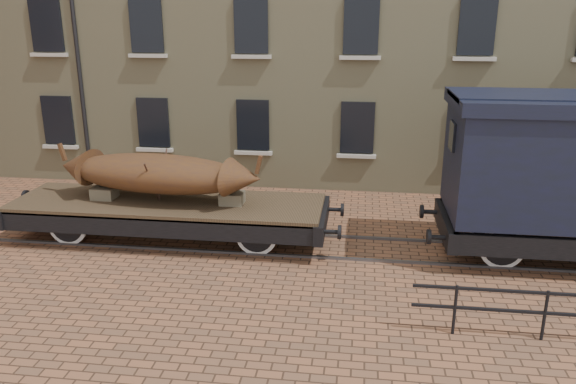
# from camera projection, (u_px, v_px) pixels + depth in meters

# --- Properties ---
(ground) EXTENTS (90.00, 90.00, 0.00)m
(ground) POSITION_uv_depth(u_px,v_px,m) (313.00, 246.00, 14.57)
(ground) COLOR brown
(rail_track) EXTENTS (30.00, 1.52, 0.06)m
(rail_track) POSITION_uv_depth(u_px,v_px,m) (313.00, 245.00, 14.56)
(rail_track) COLOR #59595E
(rail_track) RESTS_ON ground
(flatcar_wagon) EXTENTS (9.19, 2.49, 1.39)m
(flatcar_wagon) POSITION_uv_depth(u_px,v_px,m) (168.00, 209.00, 14.80)
(flatcar_wagon) COLOR #4F3926
(flatcar_wagon) RESTS_ON ground
(iron_boat) EXTENTS (5.68, 2.09, 1.40)m
(iron_boat) POSITION_uv_depth(u_px,v_px,m) (157.00, 173.00, 14.53)
(iron_boat) COLOR #533114
(iron_boat) RESTS_ON flatcar_wagon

